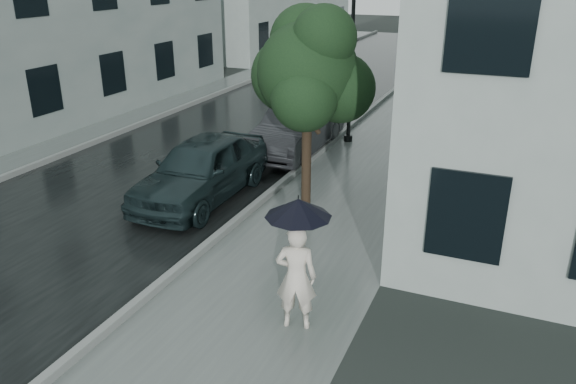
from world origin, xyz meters
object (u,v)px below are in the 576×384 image
at_px(car_near, 202,169).
at_px(car_far, 297,128).
at_px(pedestrian, 296,277).
at_px(lamp_post, 348,41).
at_px(street_tree, 309,70).

relative_size(car_near, car_far, 0.99).
relative_size(pedestrian, car_near, 0.39).
distance_m(lamp_post, car_far, 3.12).
height_order(pedestrian, car_far, pedestrian).
height_order(pedestrian, car_near, pedestrian).
bearing_deg(car_near, lamp_post, 74.44).
bearing_deg(car_far, car_near, -99.43).
relative_size(pedestrian, street_tree, 0.38).
bearing_deg(car_far, lamp_post, 60.20).
height_order(street_tree, car_near, street_tree).
height_order(lamp_post, car_far, lamp_post).
height_order(car_near, car_far, car_near).
bearing_deg(pedestrian, car_near, -59.60).
distance_m(pedestrian, street_tree, 5.57).
height_order(street_tree, car_far, street_tree).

